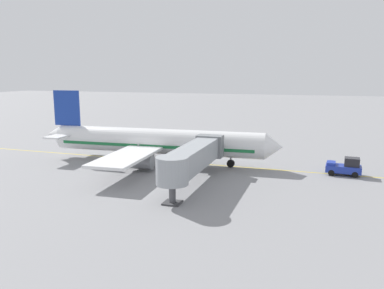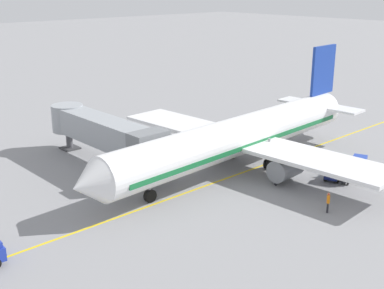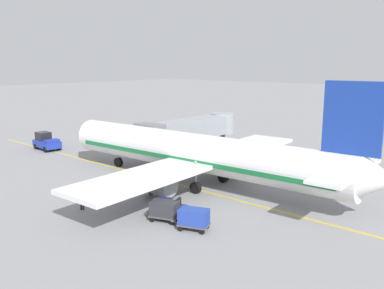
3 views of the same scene
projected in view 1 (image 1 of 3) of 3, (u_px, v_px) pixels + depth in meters
name	position (u px, v px, depth m)	size (l,w,h in m)	color
ground_plane	(149.00, 160.00, 59.00)	(400.00, 400.00, 0.00)	gray
gate_lead_in_line	(149.00, 160.00, 59.00)	(0.24, 80.00, 0.01)	gold
parked_airliner	(155.00, 142.00, 56.78)	(30.24, 37.33, 10.63)	white
jet_bridge	(193.00, 157.00, 44.82)	(16.81, 3.50, 4.98)	#93999E
pushback_tractor	(345.00, 167.00, 49.96)	(2.45, 4.52, 2.40)	#1E339E
baggage_tug_lead	(152.00, 147.00, 66.01)	(1.95, 2.75, 1.62)	navy
baggage_cart_front	(152.00, 144.00, 66.86)	(2.00, 2.95, 1.58)	#4C4C51
baggage_cart_second_in_train	(138.00, 144.00, 67.57)	(2.00, 2.95, 1.58)	#4C4C51
ground_crew_wing_walker	(174.00, 150.00, 61.85)	(0.68, 0.43, 1.69)	#232328
ground_crew_loader	(194.00, 144.00, 67.33)	(0.47, 0.65, 1.69)	#232328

